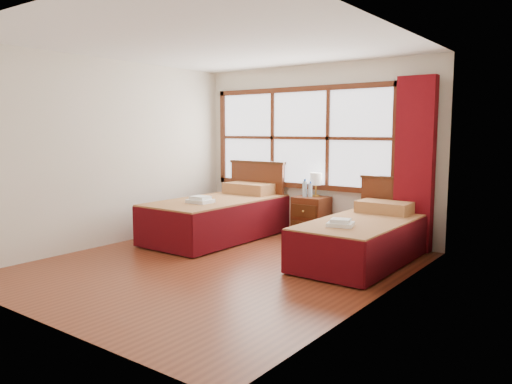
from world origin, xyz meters
The scene contains 15 objects.
floor centered at (0.00, 0.00, 0.00)m, with size 4.50×4.50×0.00m, color brown.
ceiling centered at (0.00, 0.00, 2.60)m, with size 4.50×4.50×0.00m, color white.
wall_back centered at (0.00, 2.25, 1.30)m, with size 4.00×4.00×0.00m, color silver.
wall_left centered at (-2.00, 0.00, 1.30)m, with size 4.50×4.50×0.00m, color silver.
wall_right centered at (2.00, 0.00, 1.30)m, with size 4.50×4.50×0.00m, color silver.
window centered at (-0.25, 2.21, 1.50)m, with size 3.16×0.06×1.56m.
curtain centered at (1.60, 2.11, 1.17)m, with size 0.50×0.16×2.30m, color maroon.
bed_left centered at (-1.02, 1.20, 0.34)m, with size 1.15×2.23×1.12m.
bed_right centered at (1.31, 1.20, 0.30)m, with size 1.02×2.04×0.99m.
nightstand centered at (0.10, 1.99, 0.32)m, with size 0.47×0.47×0.63m.
towels_left centered at (-0.96, 0.71, 0.64)m, with size 0.34×0.30×0.10m.
towels_right centered at (1.27, 0.66, 0.56)m, with size 0.34×0.32×0.09m.
lamp centered at (0.12, 2.10, 0.88)m, with size 0.18×0.18×0.35m.
bottle_near centered at (0.01, 1.95, 0.75)m, with size 0.07×0.07×0.27m.
bottle_far centered at (0.09, 1.97, 0.74)m, with size 0.06×0.06×0.23m.
Camera 1 is at (3.84, -4.41, 1.62)m, focal length 35.00 mm.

